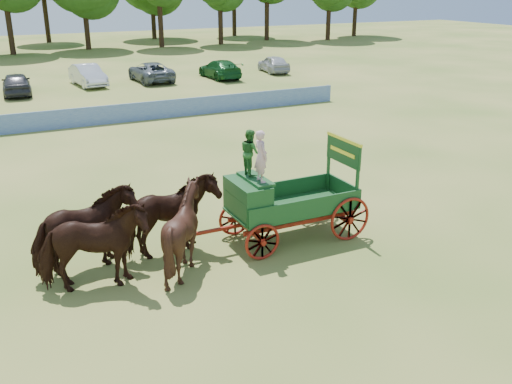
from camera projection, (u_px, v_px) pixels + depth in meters
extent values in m
plane|color=#A4914A|center=(324.00, 235.00, 17.99)|extent=(160.00, 160.00, 0.00)
imported|color=#32190E|center=(93.00, 248.00, 14.42)|extent=(2.98, 1.73, 2.37)
imported|color=#32190E|center=(85.00, 232.00, 15.35)|extent=(3.02, 1.90, 2.37)
imported|color=#32190E|center=(183.00, 231.00, 15.42)|extent=(2.50, 2.31, 2.37)
imported|color=#32190E|center=(171.00, 217.00, 16.34)|extent=(2.94, 1.63, 2.37)
cube|color=maroon|center=(248.00, 228.00, 17.00)|extent=(0.12, 2.00, 0.12)
cube|color=maroon|center=(332.00, 211.00, 18.24)|extent=(0.12, 2.00, 0.12)
cube|color=maroon|center=(301.00, 222.00, 17.11)|extent=(3.80, 0.10, 0.12)
cube|color=maroon|center=(283.00, 210.00, 18.04)|extent=(3.80, 0.10, 0.12)
cube|color=maroon|center=(220.00, 229.00, 16.57)|extent=(2.80, 0.09, 0.09)
cube|color=#18491D|center=(292.00, 208.00, 17.48)|extent=(3.80, 1.80, 0.10)
cube|color=#18491D|center=(307.00, 208.00, 16.63)|extent=(3.80, 0.06, 0.55)
cube|color=#18491D|center=(279.00, 190.00, 18.11)|extent=(3.80, 0.06, 0.55)
cube|color=#18491D|center=(344.00, 189.00, 18.15)|extent=(0.06, 1.80, 0.55)
cube|color=#18491D|center=(248.00, 199.00, 16.67)|extent=(0.85, 1.70, 1.05)
cube|color=#18491D|center=(255.00, 179.00, 16.57)|extent=(0.55, 1.50, 0.08)
cube|color=#18491D|center=(236.00, 207.00, 16.58)|extent=(0.10, 1.60, 0.65)
cube|color=#18491D|center=(242.00, 216.00, 16.76)|extent=(0.55, 1.60, 0.06)
cube|color=#18491D|center=(358.00, 178.00, 17.22)|extent=(0.08, 0.08, 1.80)
cube|color=#18491D|center=(329.00, 163.00, 18.57)|extent=(0.08, 0.08, 1.80)
cube|color=#18491D|center=(344.00, 152.00, 17.69)|extent=(0.07, 1.75, 0.75)
cube|color=gold|center=(344.00, 139.00, 17.55)|extent=(0.08, 1.80, 0.09)
cube|color=gold|center=(342.00, 152.00, 17.67)|extent=(0.02, 1.30, 0.12)
torus|color=maroon|center=(262.00, 242.00, 16.21)|extent=(1.09, 0.09, 1.09)
torus|color=maroon|center=(235.00, 219.00, 17.81)|extent=(1.09, 0.09, 1.09)
torus|color=maroon|center=(350.00, 219.00, 17.41)|extent=(1.39, 0.09, 1.39)
torus|color=maroon|center=(317.00, 199.00, 19.00)|extent=(1.39, 0.09, 1.39)
imported|color=beige|center=(261.00, 156.00, 16.00)|extent=(0.36, 0.54, 1.49)
imported|color=#276626|center=(250.00, 152.00, 16.62)|extent=(0.51, 0.66, 1.36)
cube|color=#1D449F|center=(139.00, 112.00, 32.53)|extent=(26.00, 0.08, 1.05)
imported|color=#333338|center=(16.00, 84.00, 39.83)|extent=(2.14, 4.74, 1.58)
imported|color=silver|center=(88.00, 75.00, 43.37)|extent=(2.21, 5.01, 1.60)
imported|color=slate|center=(151.00, 72.00, 45.27)|extent=(2.70, 5.54, 1.52)
imported|color=#144C1E|center=(220.00, 69.00, 46.78)|extent=(2.25, 5.20, 1.49)
imported|color=#B2B2B7|center=(273.00, 64.00, 49.75)|extent=(2.27, 4.53, 1.48)
cylinder|color=#382314|center=(10.00, 29.00, 61.34)|extent=(0.60, 0.60, 5.29)
cylinder|color=#382314|center=(87.00, 29.00, 66.04)|extent=(0.60, 0.60, 4.60)
cylinder|color=#382314|center=(161.00, 25.00, 68.21)|extent=(0.60, 0.60, 5.10)
cylinder|color=#382314|center=(221.00, 25.00, 71.47)|extent=(0.60, 0.60, 4.63)
cylinder|color=#382314|center=(267.00, 19.00, 76.34)|extent=(0.60, 0.60, 5.46)
cylinder|color=#382314|center=(328.00, 22.00, 76.77)|extent=(0.60, 0.60, 4.62)
cylinder|color=#382314|center=(355.00, 19.00, 82.30)|extent=(0.60, 0.60, 4.83)
cylinder|color=#382314|center=(46.00, 20.00, 73.53)|extent=(0.60, 0.60, 5.70)
cylinder|color=#382314|center=(154.00, 22.00, 78.28)|extent=(0.60, 0.60, 4.62)
cylinder|color=#382314|center=(234.00, 16.00, 82.67)|extent=(0.60, 0.60, 5.56)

